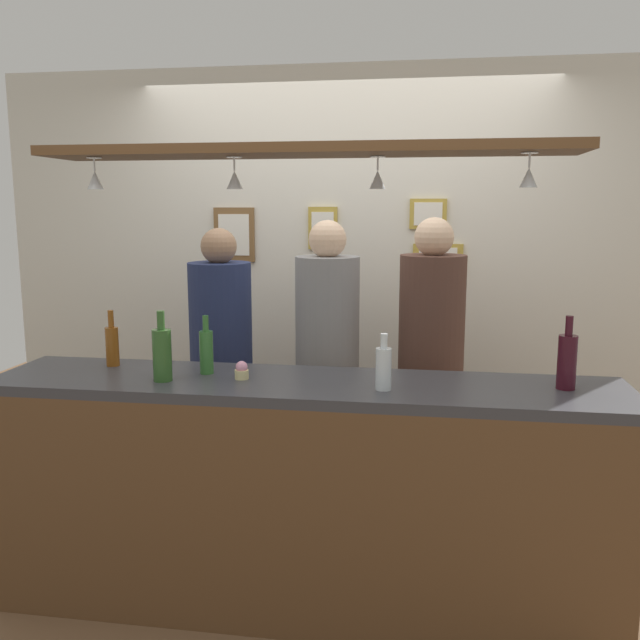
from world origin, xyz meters
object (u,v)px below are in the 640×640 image
person_left_navy_shirt (221,348)px  picture_frame_lower_pair (438,259)px  cupcake (242,371)px  picture_frame_crest (323,228)px  bottle_beer_amber_tall (112,344)px  picture_frame_caricature (234,235)px  bottle_beer_green_import (206,351)px  person_right_brown_shirt (431,348)px  bottle_soda_clear (384,367)px  person_middle_grey_shirt (327,347)px  bottle_wine_dark_red (567,360)px  picture_frame_upper_small (428,214)px  bottle_champagne_green (162,353)px

person_left_navy_shirt → picture_frame_lower_pair: 1.41m
cupcake → picture_frame_crest: bearing=84.5°
bottle_beer_amber_tall → picture_frame_caricature: (0.23, 1.27, 0.45)m
picture_frame_lower_pair → picture_frame_caricature: bearing=180.0°
bottle_beer_amber_tall → bottle_beer_green_import: bearing=-8.8°
person_right_brown_shirt → bottle_soda_clear: person_right_brown_shirt is taller
bottle_beer_amber_tall → bottle_soda_clear: (1.27, -0.22, -0.01)m
bottle_beer_green_import → bottle_soda_clear: size_ratio=1.13×
person_middle_grey_shirt → person_right_brown_shirt: person_right_brown_shirt is taller
person_right_brown_shirt → bottle_soda_clear: 0.87m
bottle_wine_dark_red → bottle_beer_amber_tall: bearing=177.3°
person_middle_grey_shirt → picture_frame_upper_small: picture_frame_upper_small is taller
bottle_wine_dark_red → picture_frame_lower_pair: 1.48m
person_right_brown_shirt → picture_frame_caricature: size_ratio=5.01×
person_right_brown_shirt → picture_frame_upper_small: (-0.03, 0.65, 0.68)m
bottle_beer_green_import → bottle_champagne_green: bottle_champagne_green is taller
person_right_brown_shirt → picture_frame_upper_small: bearing=92.7°
bottle_beer_amber_tall → picture_frame_upper_small: picture_frame_upper_small is taller
bottle_beer_amber_tall → person_right_brown_shirt: bearing=22.9°
person_middle_grey_shirt → picture_frame_upper_small: size_ratio=7.68×
person_middle_grey_shirt → person_right_brown_shirt: (0.55, 0.00, 0.01)m
bottle_beer_amber_tall → cupcake: bottle_beer_amber_tall is taller
picture_frame_lower_pair → person_right_brown_shirt: bearing=-93.0°
person_right_brown_shirt → cupcake: size_ratio=21.85×
picture_frame_crest → bottle_beer_green_import: bearing=-103.2°
bottle_champagne_green → bottle_beer_amber_tall: (-0.33, 0.22, -0.02)m
person_left_navy_shirt → bottle_soda_clear: (0.94, -0.84, 0.13)m
bottle_beer_amber_tall → bottle_wine_dark_red: bearing=-2.7°
bottle_wine_dark_red → picture_frame_caricature: picture_frame_caricature is taller
person_left_navy_shirt → picture_frame_crest: size_ratio=6.33×
person_right_brown_shirt → bottle_champagne_green: (-1.13, -0.84, 0.12)m
cupcake → picture_frame_upper_small: size_ratio=0.35×
bottle_beer_amber_tall → picture_frame_caricature: picture_frame_caricature is taller
bottle_beer_amber_tall → picture_frame_lower_pair: picture_frame_lower_pair is taller
bottle_beer_green_import → cupcake: size_ratio=3.33×
bottle_wine_dark_red → picture_frame_upper_small: picture_frame_upper_small is taller
bottle_beer_amber_tall → bottle_soda_clear: bottle_beer_amber_tall is taller
bottle_soda_clear → picture_frame_lower_pair: bearing=81.2°
bottle_soda_clear → person_middle_grey_shirt: bearing=112.6°
bottle_beer_green_import → picture_frame_lower_pair: (1.02, 1.34, 0.31)m
person_right_brown_shirt → bottle_beer_amber_tall: 1.59m
bottle_wine_dark_red → picture_frame_lower_pair: (-0.50, 1.36, 0.30)m
picture_frame_caricature → picture_frame_lower_pair: bearing=0.0°
bottle_champagne_green → bottle_wine_dark_red: size_ratio=1.00×
person_left_navy_shirt → bottle_beer_green_import: (0.15, -0.69, 0.14)m
person_middle_grey_shirt → bottle_beer_amber_tall: 1.11m
cupcake → bottle_beer_amber_tall: bearing=167.6°
picture_frame_upper_small → picture_frame_crest: size_ratio=0.85×
cupcake → picture_frame_upper_small: 1.74m
bottle_champagne_green → picture_frame_crest: 1.64m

